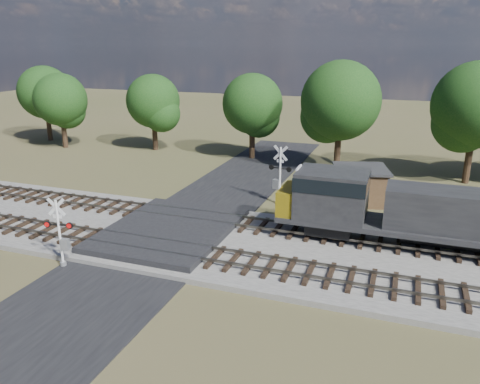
% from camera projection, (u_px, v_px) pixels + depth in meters
% --- Properties ---
extents(ground, '(160.00, 160.00, 0.00)m').
position_uv_depth(ground, '(166.00, 239.00, 27.68)').
color(ground, '#494D29').
rests_on(ground, ground).
extents(ballast_bed, '(140.00, 10.00, 0.30)m').
position_uv_depth(ballast_bed, '(338.00, 259.00, 24.85)').
color(ballast_bed, gray).
rests_on(ballast_bed, ground).
extents(road, '(7.00, 60.00, 0.08)m').
position_uv_depth(road, '(166.00, 239.00, 27.67)').
color(road, black).
rests_on(road, ground).
extents(crossing_panel, '(7.00, 9.00, 0.62)m').
position_uv_depth(crossing_panel, '(170.00, 231.00, 28.03)').
color(crossing_panel, '#262628').
rests_on(crossing_panel, ground).
extents(track_near, '(140.00, 2.60, 0.33)m').
position_uv_depth(track_near, '(200.00, 254.00, 24.75)').
color(track_near, black).
rests_on(track_near, ballast_bed).
extents(track_far, '(140.00, 2.60, 0.33)m').
position_uv_depth(track_far, '(233.00, 222.00, 29.23)').
color(track_far, black).
rests_on(track_far, ballast_bed).
extents(crossing_signal_near, '(1.50, 0.42, 3.77)m').
position_uv_depth(crossing_signal_near, '(62.00, 239.00, 23.80)').
color(crossing_signal_near, silver).
rests_on(crossing_signal_near, ground).
extents(crossing_signal_far, '(1.73, 0.43, 4.31)m').
position_uv_depth(crossing_signal_far, '(279.00, 180.00, 33.28)').
color(crossing_signal_far, silver).
rests_on(crossing_signal_far, ground).
extents(equipment_shed, '(4.58, 4.58, 2.56)m').
position_uv_depth(equipment_shed, '(360.00, 185.00, 33.93)').
color(equipment_shed, '#45301D').
rests_on(equipment_shed, ground).
extents(treeline, '(79.42, 10.21, 11.53)m').
position_uv_depth(treeline, '(430.00, 102.00, 38.87)').
color(treeline, black).
rests_on(treeline, ground).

